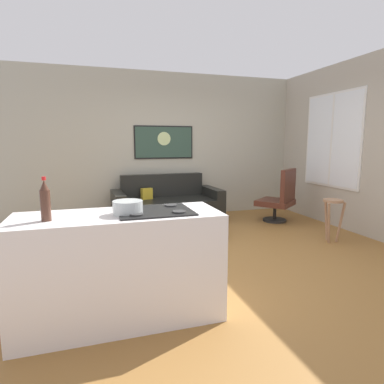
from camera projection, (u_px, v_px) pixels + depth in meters
ground at (212, 255)px, 4.27m from camera, size 6.40×6.40×0.04m
back_wall at (169, 146)px, 6.34m from camera, size 6.40×0.05×2.80m
right_wall at (360, 147)px, 5.11m from camera, size 0.05×6.40×2.80m
couch at (167, 207)px, 5.95m from camera, size 1.98×0.97×0.87m
coffee_table at (190, 214)px, 5.00m from camera, size 0.85×0.57×0.40m
armchair at (280, 198)px, 5.93m from camera, size 0.85×0.84×0.99m
bar_stool at (333, 211)px, 4.72m from camera, size 0.33×0.32×0.64m
kitchen_counter at (120, 267)px, 2.64m from camera, size 1.64×0.63×0.92m
soda_bottle at (45, 201)px, 2.33m from camera, size 0.07×0.07×0.32m
mixing_bowl at (128, 208)px, 2.56m from camera, size 0.24×0.24×0.11m
wall_painting at (164, 142)px, 6.26m from camera, size 1.16×0.03×0.64m
window at (332, 140)px, 5.64m from camera, size 0.03×1.36×1.64m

